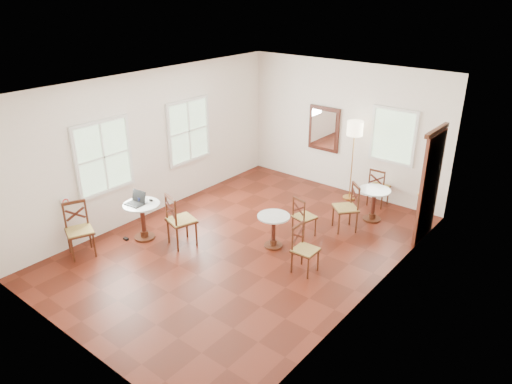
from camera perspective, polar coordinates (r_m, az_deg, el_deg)
ground at (r=9.12m, az=-1.19°, el=-6.36°), size 7.00×7.00×0.00m
room_shell at (r=8.57m, az=-0.43°, el=5.50°), size 5.02×7.02×3.01m
cafe_table_near at (r=9.41m, az=-13.31°, el=-2.91°), size 0.69×0.69×0.73m
cafe_table_mid at (r=8.90m, az=2.09°, el=-4.23°), size 0.61×0.61×0.64m
cafe_table_back at (r=10.16m, az=13.80°, el=-1.07°), size 0.65×0.65×0.69m
chair_near_a at (r=9.02m, az=-9.02°, el=-3.32°), size 0.59×0.59×1.03m
chair_near_b at (r=9.17m, az=-20.27°, el=-4.24°), size 0.60×0.60×1.00m
chair_mid_a at (r=9.30m, az=5.67°, el=-2.94°), size 0.46×0.46×0.83m
chair_mid_b at (r=8.19m, az=5.75°, el=-6.78°), size 0.41×0.41×0.86m
chair_back_a at (r=10.86m, az=14.34°, el=0.59°), size 0.42×0.42×0.88m
chair_back_b at (r=9.64m, az=10.73°, el=-1.82°), size 0.63×0.63×0.96m
floor_lamp at (r=10.71m, az=11.63°, el=6.79°), size 0.35×0.35×1.81m
laptop at (r=9.30m, az=-14.01°, el=-1.00°), size 0.35×0.30×0.24m
mouse at (r=9.35m, az=-12.37°, el=-0.95°), size 0.12×0.10×0.04m
navy_mug at (r=9.34m, az=-13.58°, el=-0.91°), size 0.13×0.08×0.10m
water_glass at (r=9.27m, az=-12.93°, el=-1.01°), size 0.06×0.06×0.10m
power_adapter at (r=9.62m, az=-15.21°, el=-5.39°), size 0.10×0.06×0.04m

